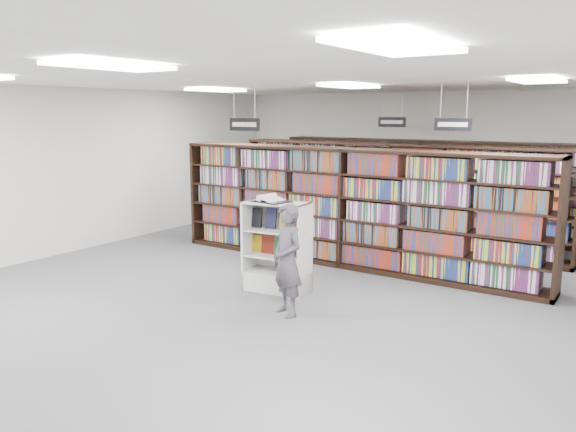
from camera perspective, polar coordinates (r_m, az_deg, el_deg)
The scene contains 18 objects.
floor at distance 8.60m, azimuth -0.42°, elevation -7.91°, with size 12.00×12.00×0.00m, color #4E4D52.
ceiling at distance 8.18m, azimuth -0.46°, elevation 13.90°, with size 10.00×12.00×0.10m, color white.
wall_back at distance 13.59m, azimuth 14.01°, elevation 5.44°, with size 10.00×0.10×3.20m, color silver.
wall_left at distance 11.78m, azimuth -21.03°, elevation 4.34°, with size 0.10×12.00×3.20m, color silver.
bookshelf_row_near at distance 10.02m, azimuth 6.02°, elevation 0.85°, with size 7.00×0.60×2.10m.
bookshelf_row_mid at distance 11.80m, azimuth 10.57°, elevation 2.18°, with size 7.00×0.60×2.10m.
bookshelf_row_far at distance 13.37m, azimuth 13.47°, elevation 3.02°, with size 7.00×0.60×2.10m.
aisle_sign_left at distance 9.86m, azimuth -4.44°, elevation 9.38°, with size 0.65×0.02×0.80m.
aisle_sign_right at distance 10.23m, azimuth 16.41°, elevation 9.03°, with size 0.65×0.02×0.80m.
aisle_sign_center at distance 12.80m, azimuth 10.51°, elevation 9.46°, with size 0.65×0.02×0.80m.
troffer_front_center at distance 5.95m, azimuth -17.51°, elevation 14.37°, with size 0.60×1.20×0.04m, color white.
troffer_front_right at distance 4.10m, azimuth 11.14°, elevation 16.67°, with size 0.60×1.20×0.04m, color white.
troffer_back_left at distance 11.59m, azimuth -7.32°, elevation 12.58°, with size 0.60×1.20×0.04m, color white.
troffer_back_center at distance 9.89m, azimuth 6.26°, elevation 13.00°, with size 0.60×1.20×0.04m, color white.
troffer_back_right at distance 8.90m, azimuth 24.05°, elevation 12.48°, with size 0.60×1.20×0.04m, color white.
endcap_display at distance 8.67m, azimuth -1.03°, elevation -4.51°, with size 1.05×0.62×1.39m.
open_book at distance 8.51m, azimuth -2.11°, elevation 1.71°, with size 0.74×0.50×0.13m.
shopper at distance 7.54m, azimuth -0.08°, elevation -4.50°, with size 0.56×0.36×1.52m, color #4F4A55.
Camera 1 is at (4.60, -6.75, 2.70)m, focal length 35.00 mm.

